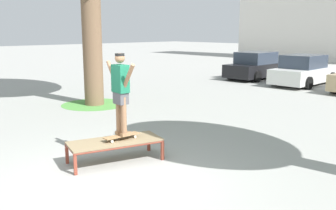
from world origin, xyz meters
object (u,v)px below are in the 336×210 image
at_px(skateboard, 122,136).
at_px(skater, 121,89).
at_px(car_white, 304,71).
at_px(car_black, 257,66).
at_px(skate_box, 115,142).

height_order(skateboard, skater, skater).
bearing_deg(skater, car_white, 102.07).
relative_size(skater, car_white, 0.40).
distance_m(skateboard, car_white, 13.50).
xyz_separation_m(car_black, car_white, (3.01, -0.39, 0.00)).
bearing_deg(car_white, skater, -77.93).
distance_m(skater, car_black, 14.80).
bearing_deg(skate_box, skateboard, 74.24).
bearing_deg(skateboard, skate_box, -105.76).
relative_size(skater, car_black, 0.40).
height_order(skate_box, skater, skater).
distance_m(skate_box, car_black, 14.90).
height_order(skater, car_white, skater).
xyz_separation_m(skateboard, car_black, (-5.83, 13.58, 0.15)).
bearing_deg(skate_box, car_white, 101.77).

